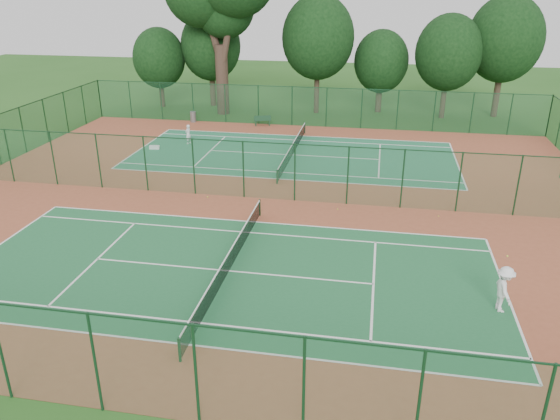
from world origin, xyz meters
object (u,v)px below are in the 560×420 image
object	(u,v)px
player_near	(504,289)
bench	(263,120)
trash_bin	(193,117)
kit_bag	(155,147)
player_far	(188,134)

from	to	relation	value
player_near	bench	xyz separation A→B (m)	(-15.49, 27.48, -0.48)
bench	trash_bin	bearing A→B (deg)	159.91
trash_bin	kit_bag	distance (m)	9.02
bench	kit_bag	distance (m)	11.02
player_near	trash_bin	world-z (taller)	player_near
player_near	kit_bag	xyz separation A→B (m)	(-22.18, 18.73, -0.82)
player_far	kit_bag	bearing A→B (deg)	-27.37
player_far	trash_bin	xyz separation A→B (m)	(-2.01, 7.08, -0.30)
player_far	trash_bin	size ratio (longest dim) A/B	1.61
player_near	player_far	world-z (taller)	player_near
player_near	bench	distance (m)	31.55
player_near	kit_bag	distance (m)	29.04
bench	kit_bag	size ratio (longest dim) A/B	2.08
player_near	trash_bin	xyz separation A→B (m)	(-22.08, 27.74, -0.49)
trash_bin	player_far	bearing A→B (deg)	-74.15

